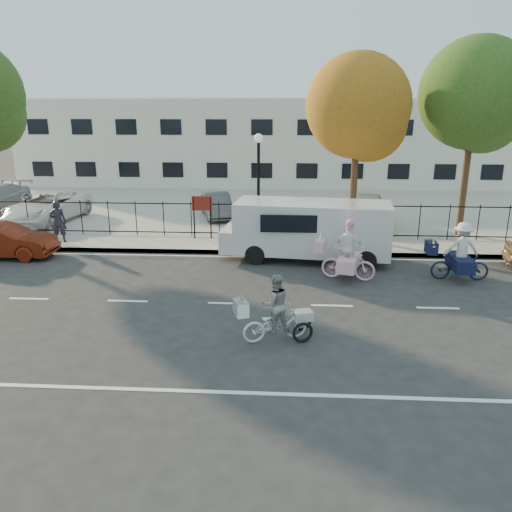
# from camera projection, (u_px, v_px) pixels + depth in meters

# --- Properties ---
(ground) EXTENTS (120.00, 120.00, 0.00)m
(ground) POSITION_uv_depth(u_px,v_px,m) (229.00, 303.00, 14.54)
(ground) COLOR #333334
(road_markings) EXTENTS (60.00, 9.52, 0.01)m
(road_markings) POSITION_uv_depth(u_px,v_px,m) (229.00, 303.00, 14.54)
(road_markings) COLOR silver
(road_markings) RESTS_ON ground
(curb) EXTENTS (60.00, 0.10, 0.15)m
(curb) POSITION_uv_depth(u_px,v_px,m) (243.00, 252.00, 19.35)
(curb) COLOR #A8A399
(curb) RESTS_ON ground
(sidewalk) EXTENTS (60.00, 2.20, 0.15)m
(sidewalk) POSITION_uv_depth(u_px,v_px,m) (245.00, 245.00, 20.35)
(sidewalk) COLOR #A8A399
(sidewalk) RESTS_ON ground
(parking_lot) EXTENTS (60.00, 15.60, 0.15)m
(parking_lot) POSITION_uv_depth(u_px,v_px,m) (258.00, 204.00, 28.86)
(parking_lot) COLOR #A8A399
(parking_lot) RESTS_ON ground
(iron_fence) EXTENTS (58.00, 0.06, 1.50)m
(iron_fence) POSITION_uv_depth(u_px,v_px,m) (247.00, 220.00, 21.16)
(iron_fence) COLOR black
(iron_fence) RESTS_ON sidewalk
(building) EXTENTS (34.00, 10.00, 6.00)m
(building) POSITION_uv_depth(u_px,v_px,m) (265.00, 141.00, 37.57)
(building) COLOR silver
(building) RESTS_ON ground
(lamppost) EXTENTS (0.36, 0.36, 4.33)m
(lamppost) POSITION_uv_depth(u_px,v_px,m) (259.00, 168.00, 20.12)
(lamppost) COLOR black
(lamppost) RESTS_ON sidewalk
(street_sign) EXTENTS (0.85, 0.06, 1.80)m
(street_sign) POSITION_uv_depth(u_px,v_px,m) (202.00, 209.00, 20.74)
(street_sign) COLOR black
(street_sign) RESTS_ON sidewalk
(zebra_trike) EXTENTS (1.98, 1.25, 1.70)m
(zebra_trike) POSITION_uv_depth(u_px,v_px,m) (275.00, 315.00, 12.09)
(zebra_trike) COLOR white
(zebra_trike) RESTS_ON ground
(unicorn_bike) EXTENTS (2.09, 1.50, 2.06)m
(unicorn_bike) POSITION_uv_depth(u_px,v_px,m) (347.00, 257.00, 16.36)
(unicorn_bike) COLOR #FFC2D7
(unicorn_bike) RESTS_ON ground
(bull_bike) EXTENTS (2.08, 1.43, 1.94)m
(bull_bike) POSITION_uv_depth(u_px,v_px,m) (460.00, 257.00, 16.33)
(bull_bike) COLOR #101836
(bull_bike) RESTS_ON ground
(white_van) EXTENTS (6.34, 2.72, 2.18)m
(white_van) POSITION_uv_depth(u_px,v_px,m) (309.00, 228.00, 18.35)
(white_van) COLOR silver
(white_van) RESTS_ON ground
(red_sedan) EXTENTS (3.95, 1.44, 1.29)m
(red_sedan) POSITION_uv_depth(u_px,v_px,m) (2.00, 241.00, 18.81)
(red_sedan) COLOR #621B0B
(red_sedan) RESTS_ON ground
(pedestrian) EXTENTS (0.72, 0.57, 1.73)m
(pedestrian) POSITION_uv_depth(u_px,v_px,m) (58.00, 222.00, 20.29)
(pedestrian) COLOR black
(pedestrian) RESTS_ON sidewalk
(lot_car_b) EXTENTS (2.97, 5.45, 1.45)m
(lot_car_b) POSITION_uv_depth(u_px,v_px,m) (46.00, 207.00, 23.94)
(lot_car_b) COLOR white
(lot_car_b) RESTS_ON parking_lot
(lot_car_c) EXTENTS (2.21, 3.82, 1.19)m
(lot_car_c) POSITION_uv_depth(u_px,v_px,m) (217.00, 205.00, 25.03)
(lot_car_c) COLOR #45474C
(lot_car_c) RESTS_ON parking_lot
(lot_car_d) EXTENTS (2.40, 4.52, 1.47)m
(lot_car_d) POSITION_uv_depth(u_px,v_px,m) (367.00, 209.00, 23.37)
(lot_car_d) COLOR #A1A4A9
(lot_car_d) RESTS_ON parking_lot
(tree_mid) EXTENTS (4.15, 4.15, 7.60)m
(tree_mid) POSITION_uv_depth(u_px,v_px,m) (361.00, 111.00, 19.78)
(tree_mid) COLOR #442D1D
(tree_mid) RESTS_ON ground
(tree_east) EXTENTS (4.51, 4.51, 8.26)m
(tree_east) POSITION_uv_depth(u_px,v_px,m) (478.00, 99.00, 20.23)
(tree_east) COLOR #442D1D
(tree_east) RESTS_ON ground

